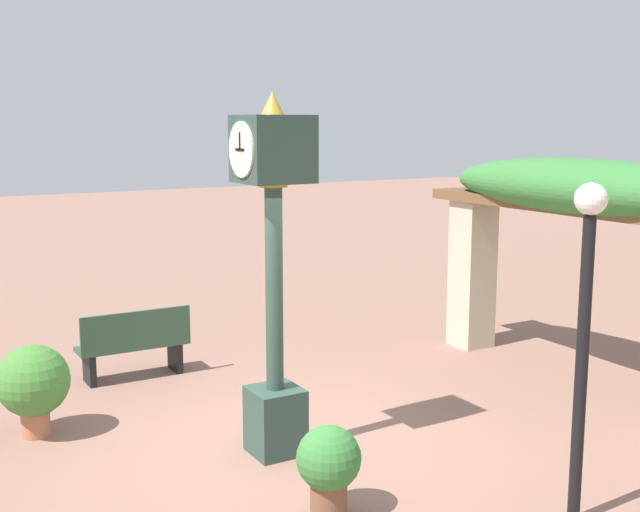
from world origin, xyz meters
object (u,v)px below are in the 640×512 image
park_bench (134,345)px  potted_plant_near_right (329,464)px  lamp_post (585,306)px  pedestal_clock (274,256)px  potted_plant_near_left (33,383)px

park_bench → potted_plant_near_right: bearing=94.0°
park_bench → lamp_post: 5.86m
pedestal_clock → potted_plant_near_left: 2.88m
pedestal_clock → potted_plant_near_right: bearing=-8.1°
pedestal_clock → lamp_post: pedestal_clock is taller
pedestal_clock → potted_plant_near_right: size_ratio=4.58×
potted_plant_near_right → park_bench: 4.29m
pedestal_clock → lamp_post: (2.42, 1.47, -0.17)m
pedestal_clock → potted_plant_near_left: size_ratio=3.61×
potted_plant_near_right → lamp_post: lamp_post is taller
lamp_post → pedestal_clock: bearing=-148.7°
potted_plant_near_left → lamp_post: size_ratio=0.35×
potted_plant_near_right → park_bench: size_ratio=0.55×
pedestal_clock → park_bench: (-2.94, -0.49, -1.52)m
potted_plant_near_right → lamp_post: 2.40m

